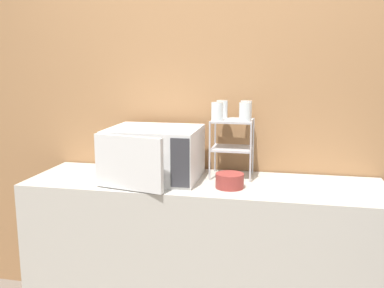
% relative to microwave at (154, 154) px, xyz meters
% --- Properties ---
extents(wall_back, '(8.00, 0.06, 2.60)m').
position_rel_microwave_xyz_m(wall_back, '(0.28, 0.32, 0.25)').
color(wall_back, '#9E7047').
rests_on(wall_back, ground_plane).
extents(counter, '(1.97, 0.57, 0.91)m').
position_rel_microwave_xyz_m(counter, '(0.28, 0.00, -0.60)').
color(counter, '#B7B2A8').
rests_on(counter, ground_plane).
extents(microwave, '(0.51, 0.53, 0.29)m').
position_rel_microwave_xyz_m(microwave, '(0.00, 0.00, 0.00)').
color(microwave, silver).
rests_on(microwave, counter).
extents(dish_rack, '(0.24, 0.21, 0.33)m').
position_rel_microwave_xyz_m(dish_rack, '(0.43, 0.14, 0.09)').
color(dish_rack, '#B2B2B7').
rests_on(dish_rack, counter).
extents(glass_front_left, '(0.07, 0.07, 0.10)m').
position_rel_microwave_xyz_m(glass_front_left, '(0.35, 0.07, 0.24)').
color(glass_front_left, silver).
rests_on(glass_front_left, dish_rack).
extents(glass_back_right, '(0.07, 0.07, 0.10)m').
position_rel_microwave_xyz_m(glass_back_right, '(0.50, 0.20, 0.24)').
color(glass_back_right, silver).
rests_on(glass_back_right, dish_rack).
extents(glass_front_right, '(0.07, 0.07, 0.10)m').
position_rel_microwave_xyz_m(glass_front_right, '(0.50, 0.08, 0.24)').
color(glass_front_right, silver).
rests_on(glass_front_right, dish_rack).
extents(glass_back_left, '(0.07, 0.07, 0.10)m').
position_rel_microwave_xyz_m(glass_back_left, '(0.36, 0.20, 0.24)').
color(glass_back_left, silver).
rests_on(glass_back_left, dish_rack).
extents(bowl, '(0.15, 0.15, 0.08)m').
position_rel_microwave_xyz_m(bowl, '(0.44, -0.09, -0.11)').
color(bowl, maroon).
rests_on(bowl, counter).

